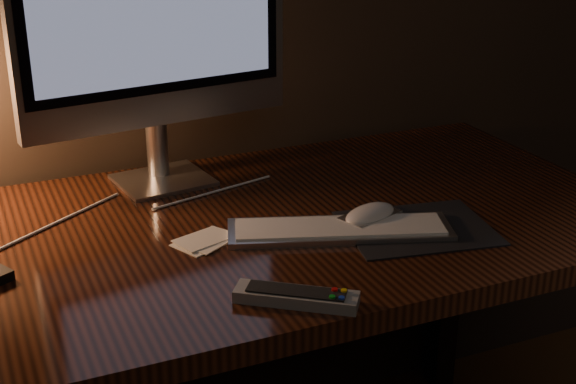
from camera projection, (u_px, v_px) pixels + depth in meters
name	position (u px, v px, depth m)	size (l,w,h in m)	color
desk	(208.00, 275.00, 1.57)	(1.60, 0.75, 0.75)	#3C1A0D
monitor	(154.00, 14.00, 1.54)	(0.56, 0.19, 0.59)	silver
keyboard	(340.00, 229.00, 1.44)	(0.40, 0.11, 0.01)	silver
mousepad	(417.00, 228.00, 1.46)	(0.26, 0.21, 0.00)	black
mouse	(370.00, 216.00, 1.48)	(0.12, 0.06, 0.02)	white
tv_remote	(296.00, 296.00, 1.20)	(0.18, 0.15, 0.02)	gray
papers	(206.00, 240.00, 1.40)	(0.11, 0.07, 0.01)	white
cable	(142.00, 208.00, 1.54)	(0.01, 0.01, 0.59)	white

